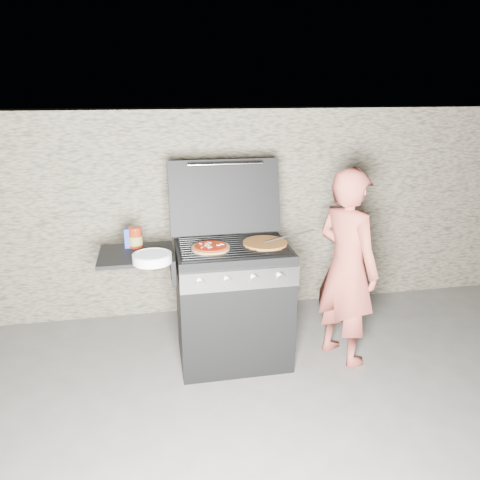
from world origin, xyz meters
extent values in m
plane|color=#5A554E|center=(0.00, 0.00, 0.00)|extent=(50.00, 50.00, 0.00)
cube|color=gray|center=(0.00, 1.05, 0.90)|extent=(8.00, 0.35, 1.80)
cylinder|color=orange|center=(0.23, -0.01, 0.92)|extent=(0.32, 0.32, 0.02)
cylinder|color=maroon|center=(-0.67, 0.12, 0.98)|extent=(0.11, 0.11, 0.15)
cube|color=navy|center=(-0.71, 0.12, 0.97)|extent=(0.07, 0.04, 0.14)
cylinder|color=white|center=(-0.56, -0.20, 0.93)|extent=(0.33, 0.33, 0.06)
imported|color=#AF4A3C|center=(0.81, -0.12, 0.73)|extent=(0.54, 0.63, 1.46)
cylinder|color=black|center=(0.39, 0.00, 0.95)|extent=(0.41, 0.04, 0.08)
camera|label=1|loc=(-0.54, -3.07, 1.99)|focal=35.00mm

